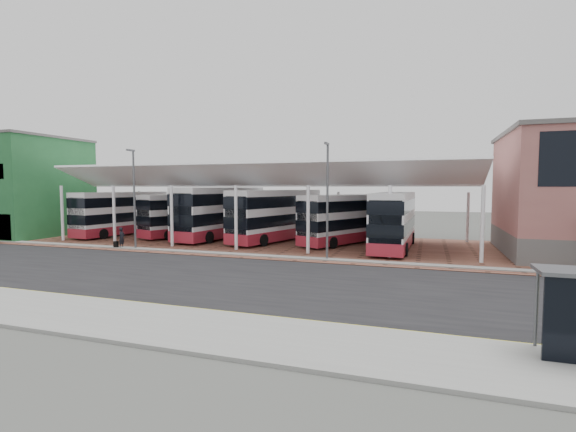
% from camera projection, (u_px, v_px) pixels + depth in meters
% --- Properties ---
extents(ground, '(140.00, 140.00, 0.00)m').
position_uv_depth(ground, '(267.00, 277.00, 23.55)').
color(ground, '#454642').
extents(road, '(120.00, 14.00, 0.02)m').
position_uv_depth(road, '(260.00, 281.00, 22.61)').
color(road, black).
rests_on(road, ground).
extents(forecourt, '(72.00, 16.00, 0.06)m').
position_uv_depth(forecourt, '(345.00, 247.00, 35.19)').
color(forecourt, brown).
rests_on(forecourt, ground).
extents(sidewalk, '(120.00, 4.00, 0.14)m').
position_uv_depth(sidewalk, '(175.00, 326.00, 15.04)').
color(sidewalk, gray).
rests_on(sidewalk, ground).
extents(north_kerb, '(120.00, 0.80, 0.14)m').
position_uv_depth(north_kerb, '(299.00, 258.00, 29.41)').
color(north_kerb, gray).
rests_on(north_kerb, ground).
extents(yellow_line_near, '(120.00, 0.12, 0.01)m').
position_uv_depth(yellow_line_near, '(203.00, 312.00, 16.94)').
color(yellow_line_near, yellow).
rests_on(yellow_line_near, road).
extents(yellow_line_far, '(120.00, 0.12, 0.01)m').
position_uv_depth(yellow_line_far, '(207.00, 310.00, 17.22)').
color(yellow_line_far, yellow).
rests_on(yellow_line_far, road).
extents(canopy, '(37.00, 11.63, 7.07)m').
position_uv_depth(canopy, '(262.00, 179.00, 38.24)').
color(canopy, white).
rests_on(canopy, ground).
extents(shop_green, '(6.40, 10.20, 10.22)m').
position_uv_depth(shop_green, '(36.00, 187.00, 43.16)').
color(shop_green, '#286D37').
rests_on(shop_green, ground).
extents(lamp_west, '(0.16, 0.90, 8.07)m').
position_uv_depth(lamp_west, '(134.00, 196.00, 33.65)').
color(lamp_west, '#535459').
rests_on(lamp_west, ground).
extents(lamp_east, '(0.16, 0.90, 8.07)m').
position_uv_depth(lamp_east, '(327.00, 198.00, 28.54)').
color(lamp_east, '#535459').
rests_on(lamp_east, ground).
extents(bus_0, '(3.81, 11.12, 4.49)m').
position_uv_depth(bus_0, '(122.00, 214.00, 43.73)').
color(bus_0, white).
rests_on(bus_0, forecourt).
extents(bus_1, '(5.87, 10.53, 4.27)m').
position_uv_depth(bus_1, '(188.00, 215.00, 42.72)').
color(bus_1, white).
rests_on(bus_1, forecourt).
extents(bus_2, '(4.28, 12.33, 4.98)m').
position_uv_depth(bus_2, '(221.00, 213.00, 40.93)').
color(bus_2, white).
rests_on(bus_2, forecourt).
extents(bus_3, '(5.74, 11.78, 4.74)m').
position_uv_depth(bus_3, '(277.00, 216.00, 38.82)').
color(bus_3, white).
rests_on(bus_3, forecourt).
extents(bus_4, '(6.73, 10.55, 4.34)m').
position_uv_depth(bus_4, '(346.00, 219.00, 37.11)').
color(bus_4, white).
rests_on(bus_4, forecourt).
extents(bus_5, '(3.04, 11.16, 4.57)m').
position_uv_depth(bus_5, '(394.00, 221.00, 33.76)').
color(bus_5, white).
rests_on(bus_5, forecourt).
extents(pedestrian, '(0.44, 0.64, 1.71)m').
position_uv_depth(pedestrian, '(122.00, 238.00, 34.26)').
color(pedestrian, black).
rests_on(pedestrian, forecourt).
extents(suitcase, '(0.34, 0.24, 0.58)m').
position_uv_depth(suitcase, '(116.00, 245.00, 34.22)').
color(suitcase, black).
rests_on(suitcase, forecourt).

